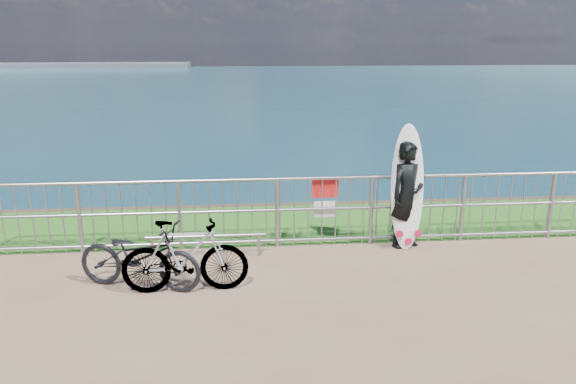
{
  "coord_description": "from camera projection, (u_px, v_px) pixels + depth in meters",
  "views": [
    {
      "loc": [
        -1.08,
        -6.75,
        3.17
      ],
      "look_at": [
        -0.36,
        1.2,
        1.0
      ],
      "focal_mm": 35.0,
      "sensor_mm": 36.0,
      "label": 1
    }
  ],
  "objects": [
    {
      "name": "surfboard",
      "position": [
        407.0,
        192.0,
        8.7
      ],
      "size": [
        0.57,
        0.52,
        1.95
      ],
      "color": "white",
      "rests_on": "ground"
    },
    {
      "name": "seascape",
      "position": [
        72.0,
        68.0,
        146.38
      ],
      "size": [
        260.0,
        260.0,
        5.0
      ],
      "color": "brown",
      "rests_on": "ground"
    },
    {
      "name": "bike_rack",
      "position": [
        206.0,
        239.0,
        8.36
      ],
      "size": [
        1.78,
        0.05,
        0.37
      ],
      "color": "gray",
      "rests_on": "ground"
    },
    {
      "name": "railing",
      "position": [
        310.0,
        211.0,
        8.81
      ],
      "size": [
        10.06,
        0.1,
        1.13
      ],
      "color": "gray",
      "rests_on": "ground"
    },
    {
      "name": "bicycle_far",
      "position": [
        185.0,
        256.0,
        7.19
      ],
      "size": [
        1.63,
        0.49,
        0.98
      ],
      "primitive_type": "imported",
      "rotation": [
        0.0,
        0.0,
        1.59
      ],
      "color": "black",
      "rests_on": "ground"
    },
    {
      "name": "bicycle_near",
      "position": [
        139.0,
        256.0,
        7.31
      ],
      "size": [
        1.79,
        1.07,
        0.89
      ],
      "primitive_type": "imported",
      "rotation": [
        0.0,
        0.0,
        1.27
      ],
      "color": "black",
      "rests_on": "ground"
    },
    {
      "name": "surfer",
      "position": [
        408.0,
        195.0,
        8.72
      ],
      "size": [
        0.71,
        0.59,
        1.67
      ],
      "primitive_type": "imported",
      "rotation": [
        0.0,
        0.0,
        0.37
      ],
      "color": "black",
      "rests_on": "ground"
    },
    {
      "name": "grass_strip",
      "position": [
        301.0,
        223.0,
        10.01
      ],
      "size": [
        120.0,
        120.0,
        0.0
      ],
      "primitive_type": "plane",
      "color": "#27671C",
      "rests_on": "ground"
    }
  ]
}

